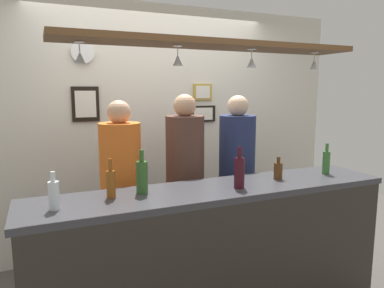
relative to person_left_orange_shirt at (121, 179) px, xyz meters
The scene contains 20 objects.
back_wall 1.03m from the person_left_orange_shirt, 55.36° to the left, with size 4.40×0.06×2.60m, color silver.
bar_counter 1.02m from the person_left_orange_shirt, 55.03° to the right, with size 2.70×0.55×1.02m.
overhead_glass_rack 1.33m from the person_left_orange_shirt, 46.74° to the right, with size 2.20×0.36×0.04m, color brown.
hanging_wineglass_far_left 1.13m from the person_left_orange_shirt, 122.71° to the right, with size 0.07×0.07×0.13m.
hanging_wineglass_left 1.14m from the person_left_orange_shirt, 64.87° to the right, with size 0.07×0.07×0.13m.
hanging_wineglass_center_left 1.40m from the person_left_orange_shirt, 36.64° to the right, with size 0.07×0.07×0.13m.
hanging_wineglass_center 1.81m from the person_left_orange_shirt, 23.04° to the right, with size 0.07×0.07×0.13m.
person_left_orange_shirt is the anchor object (origin of this frame).
person_middle_brown_shirt 0.57m from the person_left_orange_shirt, ahead, with size 0.34×0.34×1.68m.
person_right_navy_shirt 1.10m from the person_left_orange_shirt, ahead, with size 0.34×0.34×1.67m.
bottle_champagne_green 0.58m from the person_left_orange_shirt, 87.44° to the right, with size 0.08×0.08×0.30m.
bottle_beer_amber_tall 0.63m from the person_left_orange_shirt, 107.96° to the right, with size 0.06×0.06×0.26m.
bottle_beer_green_import 1.72m from the person_left_orange_shirt, 21.59° to the right, with size 0.06×0.06×0.26m.
bottle_wine_dark_red 1.01m from the person_left_orange_shirt, 45.57° to the right, with size 0.08×0.08×0.30m.
bottle_beer_brown_stubby 1.28m from the person_left_orange_shirt, 28.75° to the right, with size 0.07×0.07×0.18m.
bottle_soda_clear 0.89m from the person_left_orange_shirt, 128.19° to the right, with size 0.06×0.06×0.23m.
picture_frame_upper_small 1.52m from the person_left_orange_shirt, 34.74° to the left, with size 0.22×0.02×0.18m.
picture_frame_caricature 0.98m from the person_left_orange_shirt, 102.13° to the left, with size 0.26×0.02×0.34m.
picture_frame_lower_pair 1.42m from the person_left_orange_shirt, 34.58° to the left, with size 0.30×0.02×0.18m.
wall_clock 1.34m from the person_left_orange_shirt, 102.70° to the left, with size 0.22×0.22×0.03m, color white.
Camera 1 is at (-1.16, -2.58, 1.72)m, focal length 33.39 mm.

